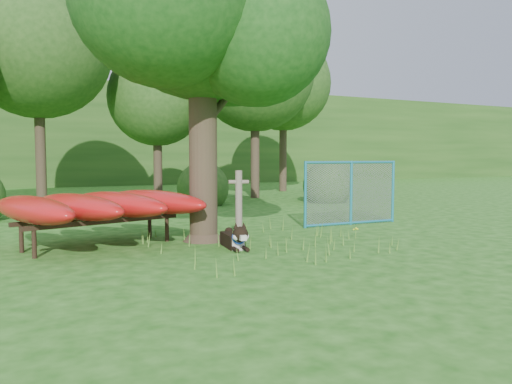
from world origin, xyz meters
name	(u,v)px	position (x,y,z in m)	size (l,w,h in m)	color
ground	(277,256)	(0.00, 0.00, 0.00)	(80.00, 80.00, 0.00)	#1A5410
oak_tree	(199,3)	(-0.62, 2.01, 4.63)	(5.12, 4.82, 6.94)	#35291D
wooden_post	(239,206)	(-0.15, 1.23, 0.75)	(0.39, 0.18, 1.42)	#6B5D50
kayak_rack	(98,206)	(-2.55, 2.23, 0.77)	(3.96, 3.55, 1.01)	black
husky_dog	(235,239)	(-0.36, 0.91, 0.19)	(0.39, 1.18, 0.53)	black
fence_section	(351,193)	(3.50, 2.60, 0.79)	(2.69, 0.10, 2.62)	teal
wildflower_clump	(356,230)	(2.30, 0.84, 0.18)	(0.11, 0.09, 0.23)	#568C2E
bg_tree_b	(37,44)	(-3.00, 12.00, 5.61)	(5.20, 5.20, 8.22)	#35291D
bg_tree_c	(157,97)	(1.50, 13.00, 4.11)	(4.00, 4.00, 6.12)	#35291D
bg_tree_d	(255,72)	(5.00, 11.00, 5.08)	(4.80, 4.80, 7.50)	#35291D
bg_tree_e	(283,83)	(8.00, 14.00, 5.23)	(4.60, 4.60, 7.55)	#35291D
shrub_right	(327,202)	(6.50, 8.00, 0.00)	(1.80, 1.80, 1.80)	#244C18
shrub_mid	(203,205)	(2.00, 9.00, 0.00)	(1.80, 1.80, 1.80)	#244C18
wooded_hillside	(75,137)	(0.00, 28.00, 3.00)	(80.00, 12.00, 6.00)	#244C18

